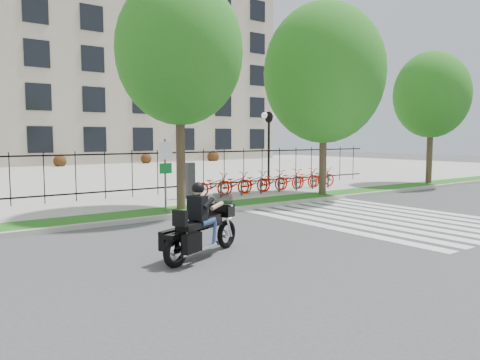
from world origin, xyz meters
TOP-DOWN VIEW (x-y plane):
  - ground at (0.00, 0.00)m, footprint 120.00×120.00m
  - curb at (0.00, 4.10)m, footprint 60.00×0.20m
  - grass_verge at (0.00, 4.95)m, footprint 60.00×1.50m
  - sidewalk at (0.00, 7.45)m, footprint 60.00×3.50m
  - plaza at (0.00, 25.00)m, footprint 80.00×34.00m
  - crosswalk_stripes at (4.83, 0.00)m, footprint 5.70×8.00m
  - iron_fence at (0.00, 9.20)m, footprint 30.00×0.06m
  - lamp_post_right at (10.00, 12.00)m, footprint 1.06×0.70m
  - street_tree_1 at (-0.01, 4.95)m, footprint 4.45×4.45m
  - street_tree_2 at (7.22, 4.95)m, footprint 5.35×5.35m
  - street_tree_3 at (15.71, 4.95)m, footprint 4.11×4.11m
  - bike_share_station at (6.12, 7.20)m, footprint 8.92×0.87m
  - sign_pole_regulatory at (-0.82, 4.58)m, footprint 0.50×0.09m
  - motorcycle_rider at (-2.71, -0.78)m, footprint 2.52×1.37m

SIDE VIEW (x-z plane):
  - ground at x=0.00m, z-range 0.00..0.00m
  - crosswalk_stripes at x=4.83m, z-range 0.00..0.01m
  - plaza at x=0.00m, z-range 0.00..0.10m
  - curb at x=0.00m, z-range 0.00..0.15m
  - grass_verge at x=0.00m, z-range 0.00..0.15m
  - sidewalk at x=0.00m, z-range 0.00..0.15m
  - bike_share_station at x=6.12m, z-range -0.10..1.40m
  - motorcycle_rider at x=-2.71m, z-range -0.34..1.72m
  - iron_fence at x=0.00m, z-range 0.15..2.15m
  - sign_pole_regulatory at x=-0.82m, z-range 0.49..2.99m
  - lamp_post_right at x=10.00m, z-range 1.08..5.33m
  - street_tree_3 at x=15.71m, z-range 1.40..8.64m
  - street_tree_2 at x=7.22m, z-range 1.29..9.73m
  - street_tree_1 at x=-0.01m, z-range 1.62..9.70m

